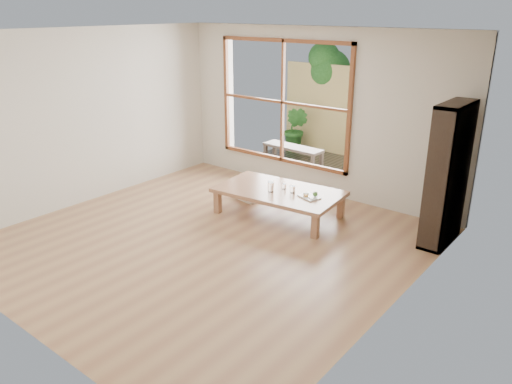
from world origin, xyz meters
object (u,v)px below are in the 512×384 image
Objects in this scene: low_table at (279,193)px; garden_bench at (293,149)px; bookshelf at (447,175)px; food_tray at (310,196)px.

low_table is 2.37m from garden_bench.
bookshelf is 1.48× the size of garden_bench.
bookshelf reaches higher than food_tray.
food_tray is 0.27× the size of garden_bench.
low_table is 2.30m from bookshelf.
low_table is at bearing -164.25° from bookshelf.
garden_bench is at bearing 148.07° from food_tray.
bookshelf is 1.79m from food_tray.
bookshelf is at bearing 10.08° from low_table.
bookshelf is 5.42× the size of food_tray.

